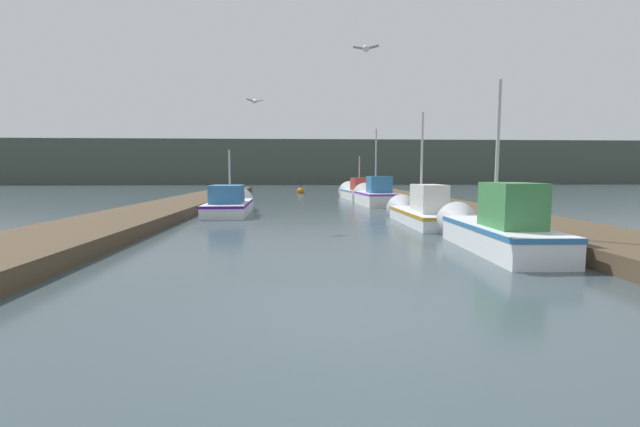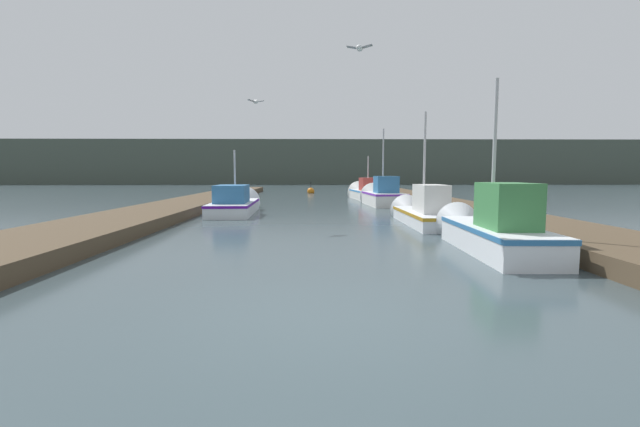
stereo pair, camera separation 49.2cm
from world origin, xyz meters
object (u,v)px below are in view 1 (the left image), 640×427
seagull_lead (255,101)px  mooring_piling_1 (226,194)px  mooring_piling_0 (420,201)px  fishing_boat_4 (358,192)px  fishing_boat_0 (492,228)px  fishing_boat_3 (374,196)px  channel_buoy (301,191)px  fishing_boat_1 (419,211)px  seagull_1 (366,48)px  fishing_boat_2 (231,203)px

seagull_lead → mooring_piling_1: bearing=74.6°
mooring_piling_0 → seagull_lead: 9.27m
mooring_piling_1 → fishing_boat_4: bearing=20.5°
fishing_boat_0 → fishing_boat_4: bearing=93.2°
fishing_boat_3 → fishing_boat_4: size_ratio=0.82×
mooring_piling_0 → channel_buoy: same height
fishing_boat_1 → seagull_lead: seagull_lead is taller
mooring_piling_0 → seagull_1: (-4.11, -9.66, 3.91)m
fishing_boat_4 → mooring_piling_0: size_ratio=5.98×
fishing_boat_4 → seagull_1: size_ratio=10.43×
seagull_lead → mooring_piling_0: bearing=6.9°
mooring_piling_0 → fishing_boat_1: bearing=-106.9°
fishing_boat_4 → channel_buoy: (-3.76, 7.72, -0.26)m
fishing_boat_4 → mooring_piling_1: bearing=-164.8°
fishing_boat_4 → seagull_1: 19.76m
fishing_boat_0 → mooring_piling_0: bearing=85.6°
seagull_lead → channel_buoy: bearing=56.4°
mooring_piling_1 → seagull_lead: 12.35m
fishing_boat_4 → channel_buoy: size_ratio=5.24×
fishing_boat_0 → fishing_boat_3: fishing_boat_3 is taller
mooring_piling_0 → channel_buoy: (-5.22, 17.24, -0.32)m
fishing_boat_2 → mooring_piling_0: size_ratio=6.19×
channel_buoy → mooring_piling_0: bearing=-73.2°
mooring_piling_0 → seagull_1: seagull_1 is taller
mooring_piling_1 → mooring_piling_0: bearing=-33.4°
fishing_boat_0 → mooring_piling_1: (-8.72, 15.74, 0.02)m
fishing_boat_1 → fishing_boat_3: fishing_boat_3 is taller
fishing_boat_3 → mooring_piling_1: size_ratio=4.85×
mooring_piling_0 → mooring_piling_1: bearing=146.6°
fishing_boat_4 → mooring_piling_0: fishing_boat_4 is taller
fishing_boat_1 → fishing_boat_2: fishing_boat_1 is taller
fishing_boat_3 → fishing_boat_2: bearing=-152.9°
fishing_boat_0 → mooring_piling_0: (1.04, 9.32, 0.02)m
fishing_boat_0 → fishing_boat_3: 13.74m
fishing_boat_0 → mooring_piling_1: bearing=120.9°
mooring_piling_0 → channel_buoy: 18.02m
fishing_boat_1 → fishing_boat_4: fishing_boat_1 is taller
fishing_boat_0 → channel_buoy: 26.89m
fishing_boat_2 → seagull_1: (4.38, -9.77, 4.01)m
fishing_boat_4 → mooring_piling_1: 8.86m
fishing_boat_0 → fishing_boat_3: (-0.26, 13.74, 0.00)m
fishing_boat_2 → fishing_boat_4: 11.74m
fishing_boat_0 → seagull_lead: seagull_lead is taller
fishing_boat_1 → mooring_piling_0: fishing_boat_1 is taller
fishing_boat_0 → channel_buoy: bearing=100.9°
fishing_boat_4 → seagull_lead: 15.98m
mooring_piling_1 → channel_buoy: bearing=67.3°
mooring_piling_1 → seagull_1: (5.65, -16.08, 3.91)m
fishing_boat_3 → seagull_lead: 11.58m
fishing_boat_2 → mooring_piling_1: fishing_boat_2 is taller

